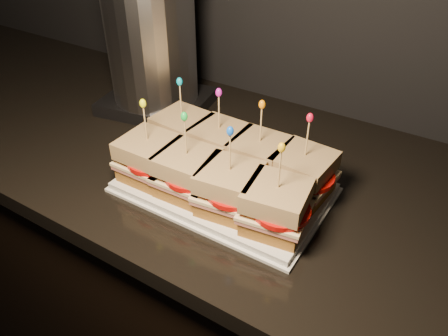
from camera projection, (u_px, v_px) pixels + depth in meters
The scene contains 63 objects.
cabinet at pixel (258, 316), 1.17m from camera, with size 2.69×0.62×0.87m, color black.
granite_slab at pixel (268, 182), 0.90m from camera, with size 2.73×0.66×0.04m, color black.
platter at pixel (224, 187), 0.84m from camera, with size 0.38×0.24×0.02m, color white.
platter_rim at pixel (224, 190), 0.85m from camera, with size 0.39×0.25×0.01m, color white.
sandwich_0_bread_bot at pixel (183, 145), 0.93m from camera, with size 0.10×0.10×0.03m, color brown.
sandwich_0_ham at pixel (183, 138), 0.92m from camera, with size 0.11×0.10×0.01m, color #B16256.
sandwich_0_cheese at pixel (183, 135), 0.91m from camera, with size 0.11×0.10×0.01m, color #F8DB9C.
sandwich_0_tomato at pixel (186, 135), 0.90m from camera, with size 0.10×0.10×0.01m, color red.
sandwich_0_bread_top at pixel (182, 123), 0.89m from camera, with size 0.10×0.10×0.03m, color brown.
sandwich_0_pick at pixel (181, 103), 0.87m from camera, with size 0.00×0.00×0.09m, color tan.
sandwich_0_frill at pixel (179, 82), 0.84m from camera, with size 0.01×0.01×0.02m, color #059CB9.
sandwich_1_bread_bot at pixel (219, 158), 0.89m from camera, with size 0.10×0.10×0.03m, color brown.
sandwich_1_ham at pixel (219, 150), 0.88m from camera, with size 0.11×0.10×0.01m, color #B16256.
sandwich_1_cheese at pixel (219, 147), 0.87m from camera, with size 0.11×0.10×0.01m, color #F8DB9C.
sandwich_1_tomato at pixel (223, 147), 0.86m from camera, with size 0.10×0.10×0.01m, color red.
sandwich_1_bread_top at pixel (219, 135), 0.86m from camera, with size 0.10×0.10×0.03m, color brown.
sandwich_1_pick at pixel (219, 114), 0.83m from camera, with size 0.00×0.00×0.09m, color tan.
sandwich_1_frill at pixel (219, 92), 0.80m from camera, with size 0.01×0.01×0.02m, color #CA15B3.
sandwich_2_bread_bot at pixel (258, 171), 0.85m from camera, with size 0.10×0.10×0.03m, color brown.
sandwich_2_ham at pixel (259, 164), 0.84m from camera, with size 0.11×0.10×0.01m, color #B16256.
sandwich_2_cheese at pixel (259, 161), 0.83m from camera, with size 0.11×0.10×0.01m, color #F8DB9C.
sandwich_2_tomato at pixel (263, 161), 0.82m from camera, with size 0.10×0.10×0.01m, color red.
sandwich_2_bread_top at pixel (260, 148), 0.82m from camera, with size 0.10×0.10×0.03m, color brown.
sandwich_2_pick at pixel (261, 127), 0.79m from camera, with size 0.00×0.00×0.09m, color tan.
sandwich_2_frill at pixel (262, 104), 0.76m from camera, with size 0.01×0.01×0.02m, color orange.
sandwich_3_bread_bot at pixel (301, 186), 0.81m from camera, with size 0.10×0.10×0.03m, color brown.
sandwich_3_ham at pixel (302, 179), 0.80m from camera, with size 0.11×0.10×0.01m, color #B16256.
sandwich_3_cheese at pixel (302, 176), 0.79m from camera, with size 0.11×0.10×0.01m, color #F8DB9C.
sandwich_3_tomato at pixel (308, 176), 0.78m from camera, with size 0.10×0.10×0.01m, color red.
sandwich_3_bread_top at pixel (304, 163), 0.78m from camera, with size 0.10×0.10×0.03m, color brown.
sandwich_3_pick at pixel (307, 141), 0.75m from camera, with size 0.00×0.00×0.09m, color tan.
sandwich_3_frill at pixel (310, 118), 0.72m from camera, with size 0.01×0.01×0.02m, color red.
sandwich_4_bread_bot at pixel (151, 170), 0.85m from camera, with size 0.10×0.10×0.03m, color brown.
sandwich_4_ham at pixel (150, 163), 0.84m from camera, with size 0.11×0.10×0.01m, color #B16256.
sandwich_4_cheese at pixel (150, 160), 0.84m from camera, with size 0.11×0.10×0.01m, color #F8DB9C.
sandwich_4_tomato at pixel (152, 160), 0.82m from camera, with size 0.10×0.10×0.01m, color red.
sandwich_4_bread_top at pixel (148, 147), 0.82m from camera, with size 0.10×0.10×0.03m, color brown.
sandwich_4_pick at pixel (145, 126), 0.79m from camera, with size 0.00×0.00×0.09m, color tan.
sandwich_4_frill at pixel (143, 103), 0.77m from camera, with size 0.01×0.01×0.02m, color #EDF70D.
sandwich_5_bread_bot at pixel (188, 185), 0.81m from camera, with size 0.10×0.10×0.03m, color brown.
sandwich_5_ham at pixel (188, 178), 0.80m from camera, with size 0.11×0.10×0.01m, color #B16256.
sandwich_5_cheese at pixel (188, 175), 0.80m from camera, with size 0.11×0.10×0.01m, color #F8DB9C.
sandwich_5_tomato at pixel (191, 175), 0.78m from camera, with size 0.10×0.10×0.01m, color red.
sandwich_5_bread_top at pixel (187, 162), 0.78m from camera, with size 0.10×0.10×0.03m, color brown.
sandwich_5_pick at pixel (186, 139), 0.75m from camera, with size 0.00×0.00×0.09m, color tan.
sandwich_5_frill at pixel (184, 116), 0.73m from camera, with size 0.01×0.01×0.02m, color green.
sandwich_6_bread_bot at pixel (229, 202), 0.77m from camera, with size 0.10×0.10×0.03m, color brown.
sandwich_6_ham at pixel (230, 194), 0.76m from camera, with size 0.11×0.10×0.01m, color #B16256.
sandwich_6_cheese at pixel (230, 191), 0.76m from camera, with size 0.11×0.10×0.01m, color #F8DB9C.
sandwich_6_tomato at pixel (234, 192), 0.75m from camera, with size 0.10×0.10×0.01m, color red.
sandwich_6_bread_top at pixel (230, 178), 0.74m from camera, with size 0.10×0.10×0.03m, color brown.
sandwich_6_pick at pixel (230, 155), 0.72m from camera, with size 0.00×0.00×0.09m, color tan.
sandwich_6_frill at pixel (230, 131), 0.69m from camera, with size 0.01×0.01×0.02m, color blue.
sandwich_7_bread_bot at pixel (275, 220), 0.73m from camera, with size 0.10×0.10×0.03m, color brown.
sandwich_7_ham at pixel (276, 212), 0.72m from camera, with size 0.11×0.10×0.01m, color #B16256.
sandwich_7_cheese at pixel (276, 209), 0.72m from camera, with size 0.11×0.10×0.01m, color #F8DB9C.
sandwich_7_tomato at pixel (281, 210), 0.71m from camera, with size 0.10×0.10×0.01m, color red.
sandwich_7_bread_top at pixel (277, 195), 0.70m from camera, with size 0.10×0.10×0.03m, color brown.
sandwich_7_pick at pixel (279, 172), 0.68m from camera, with size 0.00×0.00×0.09m, color tan.
sandwich_7_frill at pixel (282, 147), 0.65m from camera, with size 0.01×0.01×0.02m, color #F1B111.
appliance_base at pixel (158, 101), 1.12m from camera, with size 0.25×0.21×0.03m, color #262628.
appliance_body at pixel (152, 44), 1.04m from camera, with size 0.21×0.21×0.27m, color silver.
appliance at pixel (152, 46), 1.04m from camera, with size 0.25×0.21×0.33m, color silver, non-canonical shape.
Camera 1 is at (0.08, 1.02, 1.43)m, focal length 35.00 mm.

